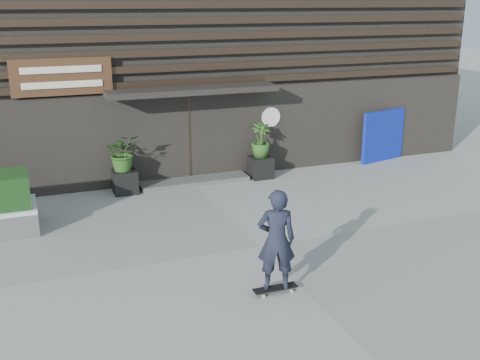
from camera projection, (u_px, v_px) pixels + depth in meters
name	position (u px, v px, depth m)	size (l,w,h in m)	color
ground	(259.00, 247.00, 11.70)	(80.00, 80.00, 0.00)	gray
entrance_step	(194.00, 181.00, 15.78)	(3.00, 0.80, 0.12)	#4C4B49
planter_pot_left	(125.00, 182.00, 14.88)	(0.60, 0.60, 0.60)	black
bamboo_left	(123.00, 152.00, 14.65)	(0.86, 0.75, 0.96)	#2D591E
planter_pot_right	(261.00, 167.00, 16.18)	(0.60, 0.60, 0.60)	black
bamboo_right	(261.00, 140.00, 15.95)	(0.54, 0.54, 0.96)	#2D591E
blue_tarp	(383.00, 136.00, 17.75)	(1.68, 0.12, 1.57)	#0B1C98
building	(145.00, 24.00, 19.38)	(18.00, 11.00, 8.00)	black
skateboarder	(276.00, 240.00, 9.59)	(0.78, 0.59, 1.86)	black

